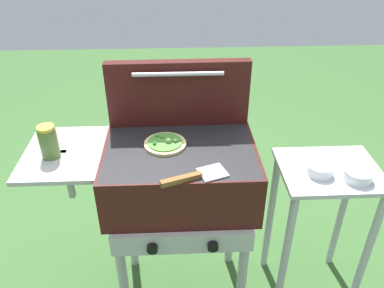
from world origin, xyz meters
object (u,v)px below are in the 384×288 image
pizza_veggie (165,143)px  prep_table (321,207)px  grill (177,177)px  topping_bowl_near (358,175)px  sauce_jar (49,142)px  topping_bowl_far (320,170)px  spatula (194,176)px

pizza_veggie → prep_table: bearing=-2.2°
grill → topping_bowl_near: bearing=-5.7°
sauce_jar → topping_bowl_near: size_ratio=1.15×
grill → sauce_jar: 0.55m
pizza_veggie → topping_bowl_near: pizza_veggie is taller
prep_table → topping_bowl_near: topping_bowl_near is taller
topping_bowl_near → prep_table: bearing=136.6°
sauce_jar → topping_bowl_far: bearing=-0.0°
spatula → prep_table: 0.74m
grill → pizza_veggie: (-0.05, 0.03, 0.15)m
topping_bowl_near → topping_bowl_far: (-0.15, 0.05, 0.00)m
grill → prep_table: bearing=0.4°
pizza_veggie → spatula: bearing=-65.1°
prep_table → pizza_veggie: bearing=177.8°
grill → spatula: size_ratio=3.64×
topping_bowl_far → prep_table: bearing=29.1°
spatula → prep_table: (0.61, 0.21, -0.36)m
spatula → prep_table: spatula is taller
spatula → sauce_jar: bearing=163.0°
topping_bowl_near → spatula: bearing=-169.8°
spatula → topping_bowl_near: (0.70, 0.13, -0.11)m
grill → topping_bowl_far: size_ratio=8.70×
spatula → topping_bowl_near: bearing=10.2°
pizza_veggie → prep_table: (0.72, -0.03, -0.36)m
grill → topping_bowl_far: 0.61m
topping_bowl_far → sauce_jar: bearing=180.0°
prep_table → topping_bowl_near: bearing=-43.4°
sauce_jar → topping_bowl_far: 1.13m
pizza_veggie → spatula: pizza_veggie is taller
topping_bowl_far → topping_bowl_near: bearing=-17.5°
grill → pizza_veggie: size_ratio=5.41×
prep_table → topping_bowl_near: (0.08, -0.08, 0.24)m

